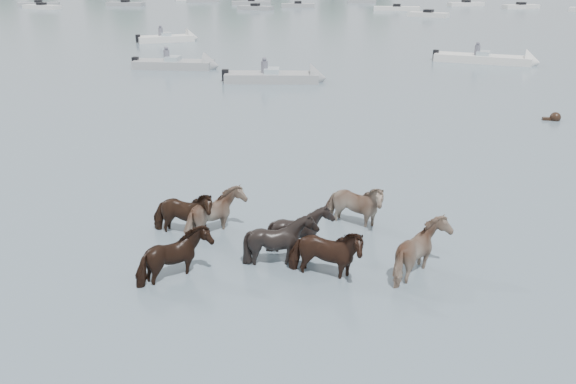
# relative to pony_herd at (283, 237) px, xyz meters

# --- Properties ---
(ground) EXTENTS (400.00, 400.00, 0.00)m
(ground) POSITION_rel_pony_herd_xyz_m (0.58, 0.29, -0.44)
(ground) COLOR #495D6A
(ground) RESTS_ON ground
(pony_herd) EXTENTS (7.03, 4.78, 1.42)m
(pony_herd) POSITION_rel_pony_herd_xyz_m (0.00, 0.00, 0.00)
(pony_herd) COLOR black
(pony_herd) RESTS_ON ground
(swimming_pony) EXTENTS (0.72, 0.44, 0.44)m
(swimming_pony) POSITION_rel_pony_herd_xyz_m (9.10, 13.89, -0.33)
(swimming_pony) COLOR black
(swimming_pony) RESTS_ON ground
(motorboat_a) EXTENTS (5.43, 1.79, 1.92)m
(motorboat_a) POSITION_rel_pony_herd_xyz_m (-9.86, 24.23, -0.21)
(motorboat_a) COLOR gray
(motorboat_a) RESTS_ON ground
(motorboat_b) EXTENTS (5.75, 2.28, 1.92)m
(motorboat_b) POSITION_rel_pony_herd_xyz_m (-3.14, 20.81, -0.21)
(motorboat_b) COLOR gray
(motorboat_b) RESTS_ON ground
(motorboat_c) EXTENTS (6.69, 3.19, 1.92)m
(motorboat_c) POSITION_rel_pony_herd_xyz_m (9.20, 29.18, -0.21)
(motorboat_c) COLOR silver
(motorboat_c) RESTS_ON ground
(motorboat_f) EXTENTS (5.05, 3.74, 1.92)m
(motorboat_f) POSITION_rel_pony_herd_xyz_m (-14.87, 37.27, -0.21)
(motorboat_f) COLOR silver
(motorboat_f) RESTS_ON ground
(distant_flotilla) EXTENTS (103.88, 29.08, 0.93)m
(distant_flotilla) POSITION_rel_pony_herd_xyz_m (0.04, 77.41, -0.18)
(distant_flotilla) COLOR gray
(distant_flotilla) RESTS_ON ground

